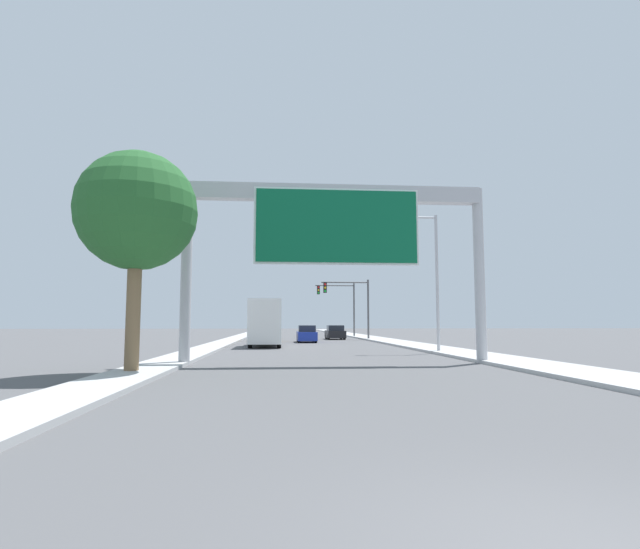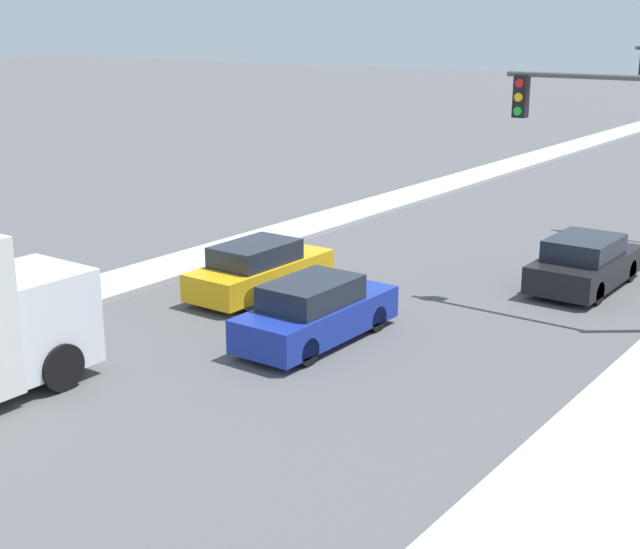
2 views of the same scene
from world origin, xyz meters
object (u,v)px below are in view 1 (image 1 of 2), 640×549
(car_mid_right, at_px, (307,334))
(palm_tree_foreground, at_px, (137,212))
(street_lamp_right, at_px, (431,270))
(truck_box_primary, at_px, (266,323))
(sign_gantry, at_px, (336,225))
(traffic_light_near_intersection, at_px, (353,299))
(car_far_center, at_px, (269,334))
(car_far_left, at_px, (335,333))
(traffic_light_mid_block, at_px, (342,301))

(car_mid_right, height_order, palm_tree_foreground, palm_tree_foreground)
(palm_tree_foreground, height_order, street_lamp_right, street_lamp_right)
(car_mid_right, height_order, truck_box_primary, truck_box_primary)
(car_mid_right, bearing_deg, street_lamp_right, -69.03)
(sign_gantry, distance_m, palm_tree_foreground, 8.38)
(traffic_light_near_intersection, bearing_deg, sign_gantry, -99.70)
(car_far_center, xyz_separation_m, palm_tree_foreground, (-4.00, -30.13, 4.96))
(palm_tree_foreground, bearing_deg, traffic_light_near_intersection, 69.50)
(car_far_center, relative_size, car_far_left, 1.04)
(car_mid_right, bearing_deg, car_far_left, 66.34)
(sign_gantry, distance_m, traffic_light_near_intersection, 30.62)
(car_far_left, bearing_deg, sign_gantry, -96.19)
(traffic_light_mid_block, distance_m, street_lamp_right, 32.75)
(car_mid_right, xyz_separation_m, truck_box_primary, (-3.50, -8.24, 1.01))
(car_mid_right, xyz_separation_m, palm_tree_foreground, (-7.50, -27.99, 4.93))
(car_far_center, relative_size, truck_box_primary, 0.62)
(palm_tree_foreground, bearing_deg, truck_box_primary, 78.55)
(car_far_left, height_order, car_mid_right, car_mid_right)
(traffic_light_mid_block, bearing_deg, car_far_center, -122.50)
(car_far_left, height_order, palm_tree_foreground, palm_tree_foreground)
(palm_tree_foreground, bearing_deg, car_mid_right, 75.00)
(sign_gantry, xyz_separation_m, car_mid_right, (0.00, 24.28, -5.34))
(palm_tree_foreground, distance_m, street_lamp_right, 17.86)
(truck_box_primary, bearing_deg, traffic_light_near_intersection, 58.44)
(truck_box_primary, distance_m, traffic_light_near_intersection, 16.73)
(sign_gantry, height_order, truck_box_primary, sign_gantry)
(truck_box_primary, distance_m, traffic_light_mid_block, 25.77)
(palm_tree_foreground, bearing_deg, car_far_center, 82.43)
(truck_box_primary, bearing_deg, sign_gantry, -77.69)
(car_far_center, distance_m, palm_tree_foreground, 30.79)
(car_far_left, relative_size, traffic_light_mid_block, 0.66)
(car_far_left, height_order, truck_box_primary, truck_box_primary)
(sign_gantry, distance_m, street_lamp_right, 9.89)
(car_far_left, bearing_deg, street_lamp_right, -83.19)
(palm_tree_foreground, relative_size, street_lamp_right, 0.95)
(traffic_light_mid_block, bearing_deg, traffic_light_near_intersection, -90.48)
(truck_box_primary, bearing_deg, palm_tree_foreground, -101.45)
(street_lamp_right, bearing_deg, traffic_light_near_intersection, 93.32)
(car_mid_right, bearing_deg, palm_tree_foreground, -105.00)
(truck_box_primary, bearing_deg, car_far_left, 66.67)
(car_far_left, bearing_deg, traffic_light_near_intersection, -52.39)
(car_mid_right, relative_size, traffic_light_near_intersection, 0.72)
(truck_box_primary, bearing_deg, street_lamp_right, -40.92)
(sign_gantry, relative_size, street_lamp_right, 1.63)
(car_mid_right, xyz_separation_m, traffic_light_mid_block, (5.24, 15.85, 3.80))
(car_far_center, bearing_deg, palm_tree_foreground, -97.57)
(truck_box_primary, height_order, traffic_light_mid_block, traffic_light_mid_block)
(sign_gantry, distance_m, car_mid_right, 24.86)
(car_far_center, height_order, traffic_light_mid_block, traffic_light_mid_block)
(car_mid_right, bearing_deg, car_far_center, 148.61)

